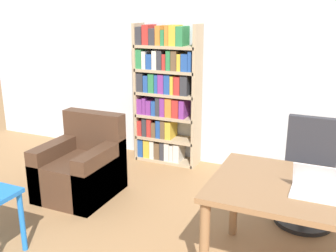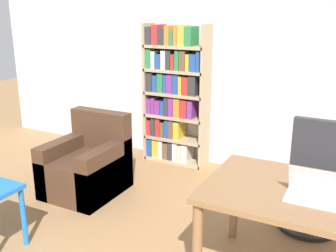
# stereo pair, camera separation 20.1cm
# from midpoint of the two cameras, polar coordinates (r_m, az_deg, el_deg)

# --- Properties ---
(wall_back) EXTENTS (8.00, 0.06, 2.70)m
(wall_back) POSITION_cam_midpoint_polar(r_m,az_deg,el_deg) (4.68, 11.40, 9.45)
(wall_back) COLOR silver
(wall_back) RESTS_ON ground_plane
(desk) EXTENTS (1.47, 0.91, 0.73)m
(desk) POSITION_cam_midpoint_polar(r_m,az_deg,el_deg) (2.89, 19.07, -10.45)
(desk) COLOR olive
(desk) RESTS_ON ground_plane
(laptop) EXTENTS (0.32, 0.20, 0.20)m
(laptop) POSITION_cam_midpoint_polar(r_m,az_deg,el_deg) (2.75, 18.82, -8.58)
(laptop) COLOR silver
(laptop) RESTS_ON desk
(office_chair) EXTENTS (0.53, 0.53, 0.97)m
(office_chair) POSITION_cam_midpoint_polar(r_m,az_deg,el_deg) (3.82, 18.21, -6.96)
(office_chair) COLOR black
(office_chair) RESTS_ON ground_plane
(armchair) EXTENTS (0.71, 0.78, 0.84)m
(armchair) POSITION_cam_midpoint_polar(r_m,az_deg,el_deg) (4.30, -13.79, -6.11)
(armchair) COLOR #472D1E
(armchair) RESTS_ON ground_plane
(bookshelf) EXTENTS (0.82, 0.28, 1.75)m
(bookshelf) POSITION_cam_midpoint_polar(r_m,az_deg,el_deg) (4.93, -1.70, 4.52)
(bookshelf) COLOR tan
(bookshelf) RESTS_ON ground_plane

